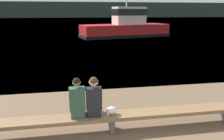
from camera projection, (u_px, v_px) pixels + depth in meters
name	position (u px, v px, depth m)	size (l,w,h in m)	color
water_surface	(77.00, 17.00, 123.02)	(240.00, 240.00, 0.00)	#5684A3
far_shoreline	(77.00, 10.00, 117.07)	(600.00, 12.00, 7.83)	#2D3D2D
bench_main	(111.00, 117.00, 5.55)	(7.13, 0.49, 0.46)	brown
person_left	(77.00, 100.00, 5.30)	(0.38, 0.41, 1.02)	#2D4C3D
person_right	(94.00, 99.00, 5.35)	(0.38, 0.41, 1.02)	black
shopping_bag	(111.00, 111.00, 5.51)	(0.27, 0.18, 0.21)	white
tugboat_red	(126.00, 27.00, 26.53)	(11.30, 5.76, 5.58)	#A81919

